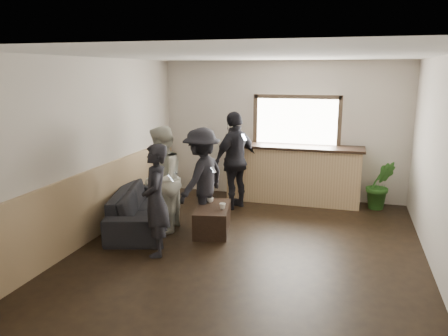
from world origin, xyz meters
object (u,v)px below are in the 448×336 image
(potted_plant, at_px, (380,185))
(person_c, at_px, (202,178))
(bar_counter, at_px, (293,170))
(person_b, at_px, (161,180))
(sofa, at_px, (143,207))
(cup_a, at_px, (210,200))
(cup_b, at_px, (223,206))
(person_a, at_px, (156,200))
(coffee_table, at_px, (213,219))
(person_d, at_px, (235,160))

(potted_plant, relative_size, person_c, 0.56)
(bar_counter, relative_size, person_b, 1.55)
(sofa, height_order, person_c, person_c)
(cup_a, bearing_deg, cup_b, -43.81)
(sofa, height_order, person_a, person_a)
(coffee_table, bearing_deg, person_c, 142.28)
(bar_counter, bearing_deg, person_a, -115.92)
(sofa, bearing_deg, bar_counter, -63.36)
(bar_counter, bearing_deg, potted_plant, -1.58)
(person_a, bearing_deg, cup_a, 139.51)
(sofa, height_order, coffee_table, sofa)
(cup_a, bearing_deg, sofa, -166.88)
(cup_b, xyz_separation_m, potted_plant, (2.51, 2.11, 0.00))
(cup_b, xyz_separation_m, person_a, (-0.69, -1.01, 0.33))
(person_d, bearing_deg, person_c, 15.57)
(potted_plant, bearing_deg, person_c, -147.99)
(person_a, bearing_deg, cup_b, 121.69)
(bar_counter, relative_size, person_c, 1.60)
(coffee_table, bearing_deg, potted_plant, 36.94)
(potted_plant, relative_size, person_b, 0.54)
(sofa, distance_m, person_d, 1.99)
(sofa, xyz_separation_m, potted_plant, (3.94, 2.08, 0.16))
(person_b, height_order, person_d, person_d)
(person_b, relative_size, person_c, 1.03)
(sofa, height_order, cup_a, sofa)
(sofa, height_order, cup_b, sofa)
(person_c, bearing_deg, sofa, -62.55)
(cup_b, bearing_deg, coffee_table, 158.50)
(person_a, height_order, person_d, person_d)
(potted_plant, bearing_deg, coffee_table, -143.06)
(coffee_table, distance_m, person_c, 0.70)
(cup_b, distance_m, person_b, 1.07)
(bar_counter, distance_m, person_d, 1.28)
(person_d, bearing_deg, potted_plant, 132.64)
(bar_counter, bearing_deg, person_d, -144.81)
(person_b, xyz_separation_m, person_c, (0.54, 0.42, -0.03))
(potted_plant, xyz_separation_m, person_a, (-3.20, -3.12, 0.33))
(cup_a, relative_size, person_a, 0.07)
(person_c, height_order, person_d, person_d)
(bar_counter, bearing_deg, sofa, -137.05)
(bar_counter, xyz_separation_m, person_c, (-1.29, -1.89, 0.20))
(coffee_table, xyz_separation_m, cup_b, (0.19, -0.08, 0.26))
(potted_plant, xyz_separation_m, person_b, (-3.49, -2.27, 0.40))
(cup_a, bearing_deg, person_d, 83.24)
(coffee_table, relative_size, cup_a, 8.58)
(cup_a, height_order, person_c, person_c)
(bar_counter, height_order, person_a, bar_counter)
(potted_plant, bearing_deg, person_d, -165.91)
(bar_counter, height_order, person_b, bar_counter)
(bar_counter, relative_size, cup_b, 26.66)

